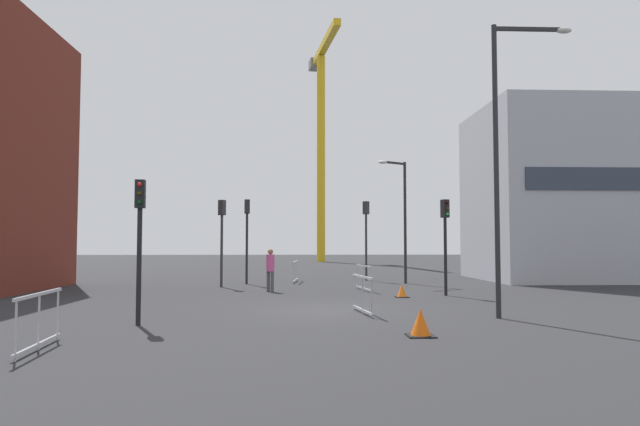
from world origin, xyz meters
name	(u,v)px	position (x,y,z in m)	size (l,w,h in m)	color
ground	(330,310)	(0.00, 0.00, 0.00)	(160.00, 160.00, 0.00)	#28282B
office_block	(571,194)	(14.24, 13.55, 4.74)	(10.11, 8.18, 9.47)	#A8AAB2
construction_crane	(321,123)	(1.65, 43.21, 15.01)	(2.79, 13.84, 23.41)	gold
streetlamp_tall	(506,143)	(4.70, -1.97, 4.75)	(2.25, 0.24, 8.03)	#232326
streetlamp_short	(402,210)	(4.24, 10.85, 3.66)	(1.52, 0.96, 6.10)	#232326
traffic_light_island	(366,228)	(2.74, 13.23, 2.85)	(0.37, 0.37, 4.27)	#2D2D30
traffic_light_near	(140,226)	(-4.90, -2.87, 2.43)	(0.28, 0.38, 3.59)	black
traffic_light_verge	(247,227)	(-3.46, 10.91, 2.79)	(0.29, 0.39, 4.17)	#232326
traffic_light_median	(445,231)	(4.74, 4.52, 2.50)	(0.31, 0.39, 3.70)	black
traffic_light_crosswalk	(222,229)	(-4.46, 9.04, 2.69)	(0.39, 0.35, 4.00)	#2D2D30
pedestrian_walking	(270,267)	(-2.10, 6.51, 1.04)	(0.34, 0.34, 1.77)	#4C4C51
safety_barrier_left_run	(363,294)	(0.89, -0.83, 0.56)	(0.35, 2.14, 1.08)	#9EA0A5
safety_barrier_rear	(363,277)	(1.84, 6.90, 0.56)	(0.38, 2.47, 1.08)	#B2B5BA
safety_barrier_mid_span	(295,271)	(-1.07, 12.17, 0.56)	(0.29, 2.58, 1.08)	#B2B5BA
safety_barrier_right_run	(39,320)	(-5.89, -6.00, 0.56)	(0.25, 2.33, 1.08)	#B2B5BA
traffic_cone_striped	(402,291)	(2.92, 3.91, 0.23)	(0.49, 0.49, 0.50)	black
traffic_cone_by_barrier	(421,323)	(1.68, -4.78, 0.28)	(0.59, 0.59, 0.60)	black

